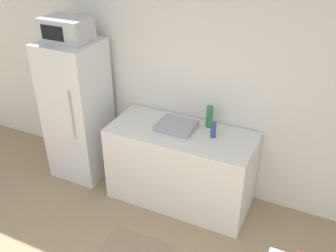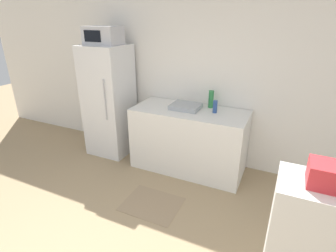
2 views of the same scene
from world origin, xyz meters
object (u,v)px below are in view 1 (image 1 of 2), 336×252
Objects in this scene: bottle_tall at (209,117)px; microwave at (67,29)px; refrigerator at (78,111)px; bottle_short at (213,130)px.

microwave is at bearing -171.25° from bottle_tall.
bottle_short is at bearing 1.94° from refrigerator.
microwave is 1.72m from bottle_tall.
refrigerator is at bearing -171.30° from bottle_tall.
refrigerator is 1.63m from bottle_short.
refrigerator reaches higher than bottle_short.
microwave is 2.09× the size of bottle_tall.
bottle_tall is (1.52, 0.23, -0.78)m from microwave.
microwave is at bearing -178.01° from bottle_short.
bottle_tall is (1.52, 0.23, 0.16)m from refrigerator.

